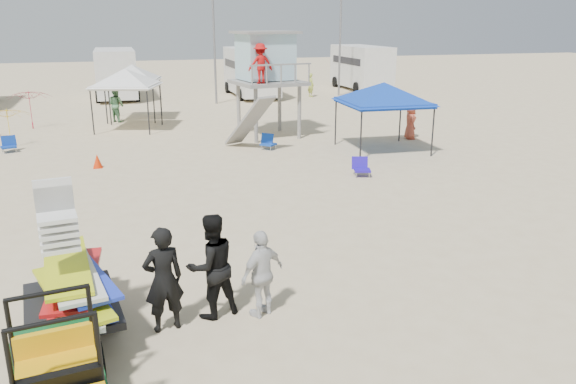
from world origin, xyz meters
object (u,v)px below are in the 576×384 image
object	(u,v)px
surf_trailer	(67,282)
utility_cart	(56,372)
lifeguard_tower	(265,61)
man_left	(163,279)
canopy_blue	(384,86)

from	to	relation	value
surf_trailer	utility_cart	bearing A→B (deg)	-90.03
surf_trailer	lifeguard_tower	distance (m)	17.36
man_left	canopy_blue	world-z (taller)	canopy_blue
man_left	surf_trailer	bearing A→B (deg)	-22.17
surf_trailer	lifeguard_tower	size ratio (longest dim) A/B	0.61
surf_trailer	man_left	size ratio (longest dim) A/B	1.49
surf_trailer	man_left	world-z (taller)	surf_trailer
lifeguard_tower	canopy_blue	world-z (taller)	lifeguard_tower
utility_cart	canopy_blue	xyz separation A→B (m)	(11.19, 13.64, 1.80)
lifeguard_tower	canopy_blue	size ratio (longest dim) A/B	1.39
man_left	lifeguard_tower	distance (m)	17.05
utility_cart	canopy_blue	size ratio (longest dim) A/B	0.72
surf_trailer	canopy_blue	xyz separation A→B (m)	(11.19, 11.31, 1.63)
lifeguard_tower	canopy_blue	xyz separation A→B (m)	(3.74, -4.19, -0.79)
utility_cart	man_left	xyz separation A→B (m)	(1.52, 2.03, 0.14)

